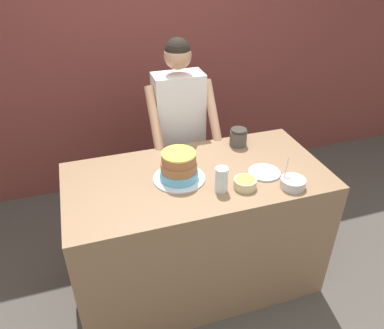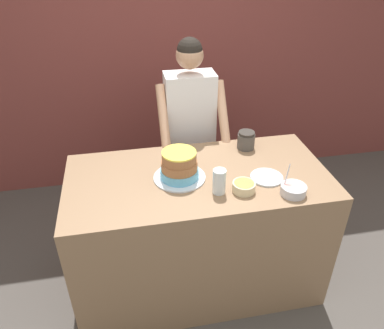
# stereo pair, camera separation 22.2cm
# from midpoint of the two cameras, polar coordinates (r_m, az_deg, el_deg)

# --- Properties ---
(ground_plane) EXTENTS (14.00, 14.00, 0.00)m
(ground_plane) POSITION_cam_midpoint_polar(r_m,az_deg,el_deg) (2.71, 5.23, -23.19)
(ground_plane) COLOR #4C4742
(wall_back) EXTENTS (10.00, 0.05, 2.60)m
(wall_back) POSITION_cam_midpoint_polar(r_m,az_deg,el_deg) (3.49, -2.23, 16.88)
(wall_back) COLOR brown
(wall_back) RESTS_ON ground_plane
(counter) EXTENTS (1.64, 0.81, 0.93)m
(counter) POSITION_cam_midpoint_polar(r_m,az_deg,el_deg) (2.61, 3.34, -10.21)
(counter) COLOR #8C6B4C
(counter) RESTS_ON ground_plane
(person_baker) EXTENTS (0.50, 0.45, 1.61)m
(person_baker) POSITION_cam_midpoint_polar(r_m,az_deg,el_deg) (2.86, 1.95, 6.35)
(person_baker) COLOR #2D2D38
(person_baker) RESTS_ON ground_plane
(cake) EXTENTS (0.32, 0.32, 0.19)m
(cake) POSITION_cam_midpoint_polar(r_m,az_deg,el_deg) (2.25, 0.87, -0.40)
(cake) COLOR silver
(cake) RESTS_ON counter
(frosting_bowl_olive) EXTENTS (0.13, 0.13, 0.06)m
(frosting_bowl_olive) POSITION_cam_midpoint_polar(r_m,az_deg,el_deg) (2.21, 10.77, -3.40)
(frosting_bowl_olive) COLOR beige
(frosting_bowl_olive) RESTS_ON counter
(frosting_bowl_pink) EXTENTS (0.15, 0.15, 0.17)m
(frosting_bowl_pink) POSITION_cam_midpoint_polar(r_m,az_deg,el_deg) (2.26, 17.95, -3.72)
(frosting_bowl_pink) COLOR silver
(frosting_bowl_pink) RESTS_ON counter
(drinking_glass) EXTENTS (0.08, 0.08, 0.15)m
(drinking_glass) POSITION_cam_midpoint_polar(r_m,az_deg,el_deg) (2.15, 7.14, -2.67)
(drinking_glass) COLOR silver
(drinking_glass) RESTS_ON counter
(ceramic_plate) EXTENTS (0.20, 0.20, 0.01)m
(ceramic_plate) POSITION_cam_midpoint_polar(r_m,az_deg,el_deg) (2.36, 13.97, -2.00)
(ceramic_plate) COLOR silver
(ceramic_plate) RESTS_ON counter
(stoneware_jar) EXTENTS (0.12, 0.12, 0.12)m
(stoneware_jar) POSITION_cam_midpoint_polar(r_m,az_deg,el_deg) (2.63, 10.65, 3.60)
(stoneware_jar) COLOR #4C4742
(stoneware_jar) RESTS_ON counter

